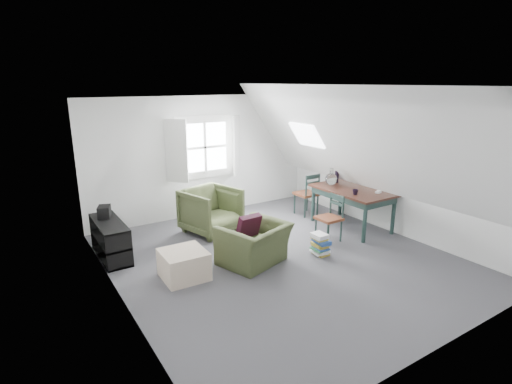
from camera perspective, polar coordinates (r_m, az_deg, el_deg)
floor at (r=6.57m, az=3.53°, el=-9.44°), size 5.50×5.50×0.00m
ceiling at (r=5.97m, az=3.94°, el=12.88°), size 5.50×5.50×0.00m
wall_back at (r=8.47m, az=-7.40°, el=5.06°), size 5.00×0.00×5.00m
wall_front at (r=4.37m, az=25.76°, el=-6.51°), size 5.00×0.00×5.00m
wall_left at (r=5.13m, az=-19.41°, el=-2.64°), size 0.00×5.50×5.50m
wall_right at (r=7.86m, az=18.60°, el=3.56°), size 0.00×5.50×5.50m
slope_left at (r=5.28m, az=-9.89°, el=4.42°), size 3.19×5.50×4.48m
slope_right at (r=7.06m, az=14.06°, el=6.96°), size 3.19×5.50×4.48m
dormer_window at (r=8.37m, az=-7.22°, el=6.33°), size 1.71×0.35×1.30m
skylight at (r=8.01m, az=7.26°, el=8.05°), size 0.35×0.75×0.47m
armchair_near at (r=6.42m, az=-0.30°, el=-10.07°), size 1.20×1.12×0.64m
armchair_far at (r=7.70m, az=-6.33°, el=-5.66°), size 1.13×1.15×0.85m
throw_pillow at (r=6.31m, az=-1.04°, el=-4.90°), size 0.39×0.24×0.40m
ottoman at (r=5.98m, az=-10.27°, el=-10.14°), size 0.64×0.64×0.41m
dining_table at (r=7.91m, az=13.60°, el=-0.31°), size 0.93×1.54×0.77m
demijohn at (r=8.06m, az=10.67°, el=1.90°), size 0.24×0.24×0.33m
vase_twigs at (r=8.30m, az=11.47°, el=2.26°), size 0.08×0.09×0.62m
cup at (r=7.51m, az=13.96°, el=-0.38°), size 0.12×0.12×0.10m
paper_box at (r=7.74m, az=17.07°, el=0.00°), size 0.13×0.11×0.04m
dining_chair_far at (r=8.54m, az=7.36°, el=-0.19°), size 0.43×0.43×0.91m
dining_chair_near at (r=7.25m, az=10.56°, el=-3.56°), size 0.39×0.39×0.83m
media_shelf at (r=6.91m, az=-20.00°, el=-6.67°), size 0.39×1.18×0.60m
electronics_box at (r=7.04m, az=-20.85°, el=-2.71°), size 0.27×0.31×0.21m
magazine_stack at (r=6.71m, az=9.16°, el=-7.37°), size 0.27×0.32×0.36m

